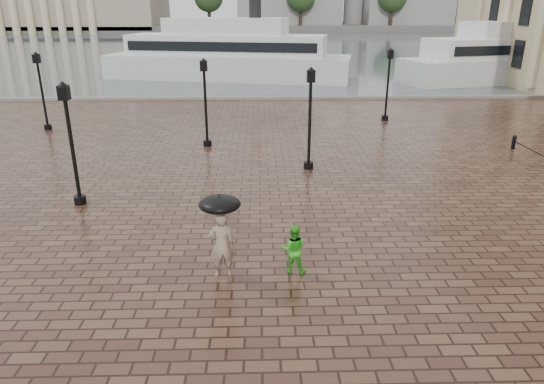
{
  "coord_description": "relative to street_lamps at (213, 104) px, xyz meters",
  "views": [
    {
      "loc": [
        0.74,
        -7.08,
        6.92
      ],
      "look_at": [
        1.14,
        7.35,
        1.4
      ],
      "focal_mm": 32.0,
      "sensor_mm": 36.0,
      "label": 1
    }
  ],
  "objects": [
    {
      "name": "far_shore",
      "position": [
        1.6,
        142.4,
        -1.33
      ],
      "size": [
        300.0,
        60.0,
        2.0
      ],
      "primitive_type": "cube",
      "color": "#4C4C47",
      "rests_on": "ground"
    },
    {
      "name": "child_pedestrian",
      "position": [
        3.27,
        -12.85,
        -1.62
      ],
      "size": [
        0.76,
        0.63,
        1.42
      ],
      "primitive_type": "imported",
      "rotation": [
        0.0,
        0.0,
        2.99
      ],
      "color": "green",
      "rests_on": "ground"
    },
    {
      "name": "street_lamps",
      "position": [
        0.0,
        0.0,
        0.0
      ],
      "size": [
        21.44,
        14.44,
        4.4
      ],
      "color": "black",
      "rests_on": "ground"
    },
    {
      "name": "quay_edge",
      "position": [
        1.6,
        14.4,
        -2.33
      ],
      "size": [
        80.0,
        0.6,
        0.3
      ],
      "primitive_type": "cube",
      "color": "slate",
      "rests_on": "ground"
    },
    {
      "name": "ferry_far",
      "position": [
        27.98,
        24.18,
        -0.01
      ],
      "size": [
        24.19,
        11.11,
        7.72
      ],
      "rotation": [
        0.0,
        0.0,
        0.24
      ],
      "color": "silver",
      "rests_on": "ground"
    },
    {
      "name": "adult_pedestrian",
      "position": [
        1.31,
        -12.99,
        -1.38
      ],
      "size": [
        0.75,
        0.56,
        1.88
      ],
      "primitive_type": "imported",
      "rotation": [
        0.0,
        0.0,
        3.31
      ],
      "color": "gray",
      "rests_on": "ground"
    },
    {
      "name": "harbour_water",
      "position": [
        1.6,
        74.4,
        -2.33
      ],
      "size": [
        240.0,
        240.0,
        0.0
      ],
      "primitive_type": "plane",
      "color": "#465155",
      "rests_on": "ground"
    },
    {
      "name": "umbrella",
      "position": [
        1.31,
        -12.99,
        -0.2
      ],
      "size": [
        1.1,
        1.1,
        1.19
      ],
      "color": "black",
      "rests_on": "ground"
    },
    {
      "name": "ferry_near",
      "position": [
        -0.79,
        26.2,
        0.11
      ],
      "size": [
        25.42,
        11.12,
        8.11
      ],
      "rotation": [
        0.0,
        0.0,
        -0.22
      ],
      "color": "silver",
      "rests_on": "ground"
    }
  ]
}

